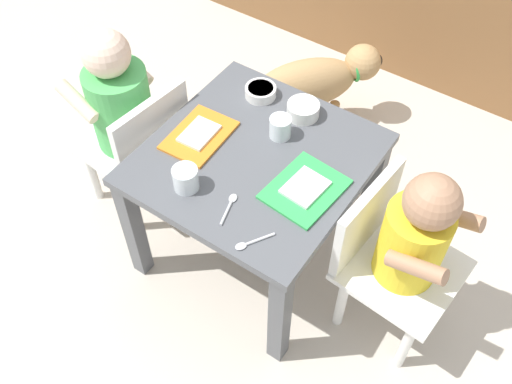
# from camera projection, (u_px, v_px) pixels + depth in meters

# --- Properties ---
(ground_plane) EXTENTS (7.00, 7.00, 0.00)m
(ground_plane) POSITION_uv_depth(u_px,v_px,m) (256.00, 247.00, 1.85)
(ground_plane) COLOR beige
(dining_table) EXTENTS (0.55, 0.57, 0.43)m
(dining_table) POSITION_uv_depth(u_px,v_px,m) (256.00, 174.00, 1.57)
(dining_table) COLOR #515459
(dining_table) RESTS_ON ground
(seated_child_left) EXTENTS (0.31, 0.31, 0.64)m
(seated_child_left) POSITION_uv_depth(u_px,v_px,m) (123.00, 109.00, 1.68)
(seated_child_left) COLOR white
(seated_child_left) RESTS_ON ground
(seated_child_right) EXTENTS (0.30, 0.30, 0.61)m
(seated_child_right) POSITION_uv_depth(u_px,v_px,m) (408.00, 240.00, 1.40)
(seated_child_right) COLOR white
(seated_child_right) RESTS_ON ground
(dog) EXTENTS (0.37, 0.42, 0.31)m
(dog) POSITION_uv_depth(u_px,v_px,m) (315.00, 82.00, 2.03)
(dog) COLOR tan
(dog) RESTS_ON ground
(food_tray_left) EXTENTS (0.15, 0.20, 0.02)m
(food_tray_left) POSITION_uv_depth(u_px,v_px,m) (199.00, 135.00, 1.55)
(food_tray_left) COLOR orange
(food_tray_left) RESTS_ON dining_table
(food_tray_right) EXTENTS (0.17, 0.21, 0.02)m
(food_tray_right) POSITION_uv_depth(u_px,v_px,m) (305.00, 189.00, 1.44)
(food_tray_right) COLOR green
(food_tray_right) RESTS_ON dining_table
(water_cup_left) EXTENTS (0.06, 0.06, 0.06)m
(water_cup_left) POSITION_uv_depth(u_px,v_px,m) (186.00, 180.00, 1.43)
(water_cup_left) COLOR white
(water_cup_left) RESTS_ON dining_table
(water_cup_right) EXTENTS (0.06, 0.06, 0.06)m
(water_cup_right) POSITION_uv_depth(u_px,v_px,m) (280.00, 128.00, 1.54)
(water_cup_right) COLOR white
(water_cup_right) RESTS_ON dining_table
(cereal_bowl_left_side) EXTENTS (0.09, 0.09, 0.03)m
(cereal_bowl_left_side) POSITION_uv_depth(u_px,v_px,m) (261.00, 91.00, 1.65)
(cereal_bowl_left_side) COLOR white
(cereal_bowl_left_side) RESTS_ON dining_table
(veggie_bowl_near) EXTENTS (0.09, 0.09, 0.04)m
(veggie_bowl_near) POSITION_uv_depth(u_px,v_px,m) (303.00, 109.00, 1.59)
(veggie_bowl_near) COLOR white
(veggie_bowl_near) RESTS_ON dining_table
(spoon_by_left_tray) EXTENTS (0.06, 0.09, 0.01)m
(spoon_by_left_tray) POSITION_uv_depth(u_px,v_px,m) (251.00, 243.00, 1.34)
(spoon_by_left_tray) COLOR silver
(spoon_by_left_tray) RESTS_ON dining_table
(spoon_by_right_tray) EXTENTS (0.04, 0.10, 0.01)m
(spoon_by_right_tray) POSITION_uv_depth(u_px,v_px,m) (229.00, 206.00, 1.41)
(spoon_by_right_tray) COLOR silver
(spoon_by_right_tray) RESTS_ON dining_table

